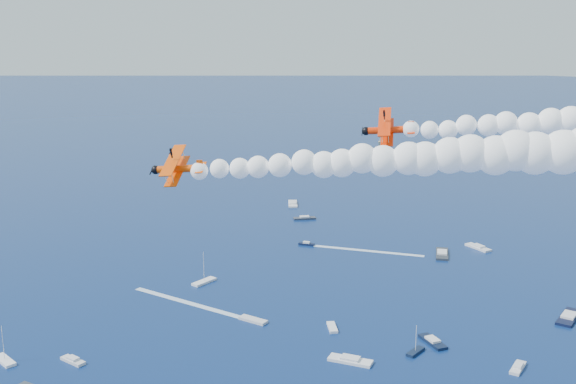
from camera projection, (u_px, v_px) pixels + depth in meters
The scene contains 5 objects.
biplane_lead at pixel (389, 130), 99.83m from camera, with size 7.37×8.27×4.98m, color #F82F05, non-canonical shape.
biplane_trail at pixel (179, 169), 92.37m from camera, with size 7.13×8.00×4.82m, color #FF4D05, non-canonical shape.
smoke_trail_trail at pixel (385, 159), 88.26m from camera, with size 48.73×23.62×9.52m, color white, non-canonical shape.
spectator_boats at pixel (443, 318), 187.01m from camera, with size 220.04×181.03×0.70m.
boat_wakes at pixel (286, 274), 220.34m from camera, with size 61.98×74.62×0.04m.
Camera 1 is at (47.81, -53.20, 76.54)m, focal length 44.54 mm.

